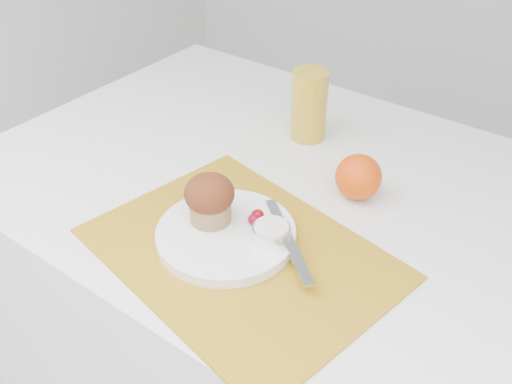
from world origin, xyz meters
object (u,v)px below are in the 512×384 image
Objects in this scene: plate at (226,235)px; muffin at (210,198)px; table at (290,323)px; orange at (358,177)px; juice_glass at (309,105)px.

plate is 2.58× the size of muffin.
plate is at bearing -10.94° from muffin.
orange is (0.10, 0.03, 0.42)m from table.
juice_glass is at bearing 101.52° from plate.
juice_glass is 1.67× the size of muffin.
orange is 0.56× the size of juice_glass.
juice_glass is at bearing 145.71° from orange.
muffin is at bearing -122.95° from orange.
orange reaches higher than table.
juice_glass reaches higher than table.
table is at bearing 76.98° from muffin.
juice_glass reaches higher than orange.
orange is at bearing 57.05° from muffin.
muffin is (0.04, -0.35, -0.01)m from juice_glass.
juice_glass is (-0.07, 0.36, 0.06)m from plate.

